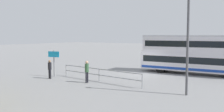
{
  "coord_description": "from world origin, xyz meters",
  "views": [
    {
      "loc": [
        -11.22,
        21.98,
        3.91
      ],
      "look_at": [
        0.59,
        4.44,
        2.12
      ],
      "focal_mm": 40.2,
      "sensor_mm": 36.0,
      "label": 1
    }
  ],
  "objects_px": {
    "info_sign": "(54,58)",
    "pedestrian_crossing": "(87,70)",
    "double_decker_bus": "(198,54)",
    "pedestrian_near_railing": "(50,68)",
    "street_lamp": "(188,36)"
  },
  "relations": [
    {
      "from": "double_decker_bus",
      "to": "pedestrian_crossing",
      "type": "height_order",
      "value": "double_decker_bus"
    },
    {
      "from": "pedestrian_crossing",
      "to": "info_sign",
      "type": "distance_m",
      "value": 4.61
    },
    {
      "from": "double_decker_bus",
      "to": "street_lamp",
      "type": "distance_m",
      "value": 9.58
    },
    {
      "from": "double_decker_bus",
      "to": "street_lamp",
      "type": "height_order",
      "value": "street_lamp"
    },
    {
      "from": "pedestrian_crossing",
      "to": "info_sign",
      "type": "bearing_deg",
      "value": -8.06
    },
    {
      "from": "pedestrian_crossing",
      "to": "street_lamp",
      "type": "distance_m",
      "value": 8.56
    },
    {
      "from": "pedestrian_near_railing",
      "to": "info_sign",
      "type": "bearing_deg",
      "value": -62.52
    },
    {
      "from": "pedestrian_near_railing",
      "to": "pedestrian_crossing",
      "type": "distance_m",
      "value": 4.02
    },
    {
      "from": "pedestrian_near_railing",
      "to": "pedestrian_crossing",
      "type": "bearing_deg",
      "value": -175.12
    },
    {
      "from": "double_decker_bus",
      "to": "pedestrian_crossing",
      "type": "xyz_separation_m",
      "value": [
        6.27,
        9.56,
        -0.92
      ]
    },
    {
      "from": "info_sign",
      "to": "pedestrian_crossing",
      "type": "bearing_deg",
      "value": 171.94
    },
    {
      "from": "double_decker_bus",
      "to": "pedestrian_near_railing",
      "type": "xyz_separation_m",
      "value": [
        10.28,
        9.91,
        -1.01
      ]
    },
    {
      "from": "pedestrian_near_railing",
      "to": "pedestrian_crossing",
      "type": "xyz_separation_m",
      "value": [
        -4.0,
        -0.34,
        0.09
      ]
    },
    {
      "from": "pedestrian_crossing",
      "to": "street_lamp",
      "type": "height_order",
      "value": "street_lamp"
    },
    {
      "from": "info_sign",
      "to": "double_decker_bus",
      "type": "bearing_deg",
      "value": -140.39
    }
  ]
}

